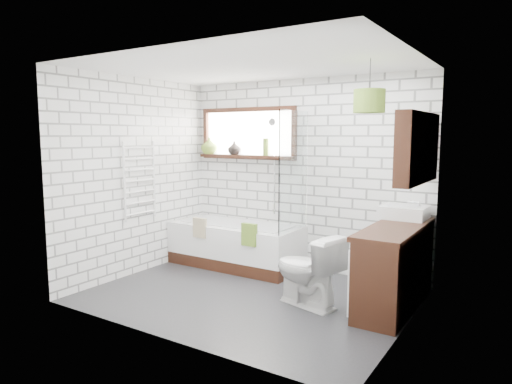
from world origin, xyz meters
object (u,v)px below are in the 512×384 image
Objects in this scene: bathtub at (236,245)px; pendant at (369,101)px; basin at (404,212)px; vanity at (395,267)px; toilet at (307,270)px.

bathtub is 5.95× the size of pendant.
bathtub is at bearing 161.68° from pendant.
bathtub is 2.29m from basin.
vanity is 4.94× the size of pendant.
toilet is at bearing -149.65° from vanity.
pendant reaches higher than basin.
bathtub is 1.69m from toilet.
basin reaches higher than vanity.
toilet is (1.47, -0.82, 0.09)m from bathtub.
vanity is at bearing -83.16° from basin.
vanity is 3.02× the size of basin.
bathtub is at bearing 170.94° from vanity.
pendant reaches higher than bathtub.
toilet is at bearing -165.54° from pendant.
basin reaches higher than toilet.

